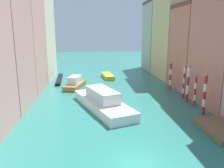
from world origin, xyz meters
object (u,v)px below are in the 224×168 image
(waterfront_dock, at_px, (220,129))
(mooring_pole_4, at_px, (170,76))
(mooring_pole_0, at_px, (205,93))
(mooring_pole_1, at_px, (195,90))
(motorboat_1, at_px, (75,83))
(vaporetto_white, at_px, (102,101))
(gondola_black, at_px, (59,79))
(motorboat_0, at_px, (108,76))
(mooring_pole_3, at_px, (184,82))
(mooring_pole_2, at_px, (188,84))

(waterfront_dock, bearing_deg, mooring_pole_4, 87.49)
(mooring_pole_0, bearing_deg, mooring_pole_4, 90.12)
(mooring_pole_1, bearing_deg, motorboat_1, 143.61)
(vaporetto_white, bearing_deg, waterfront_dock, -36.44)
(waterfront_dock, bearing_deg, motorboat_1, 127.54)
(waterfront_dock, bearing_deg, gondola_black, 125.21)
(mooring_pole_4, distance_m, gondola_black, 22.15)
(mooring_pole_4, relative_size, motorboat_0, 0.76)
(mooring_pole_4, bearing_deg, mooring_pole_3, -85.90)
(mooring_pole_2, distance_m, mooring_pole_4, 6.75)
(mooring_pole_1, bearing_deg, motorboat_0, 115.82)
(vaporetto_white, relative_size, gondola_black, 1.21)
(motorboat_1, bearing_deg, mooring_pole_2, -32.75)
(mooring_pole_0, xyz_separation_m, mooring_pole_2, (-0.02, 4.64, 0.11))
(waterfront_dock, xyz_separation_m, mooring_pole_2, (0.72, 9.54, 2.38))
(mooring_pole_0, bearing_deg, motorboat_1, 136.98)
(waterfront_dock, distance_m, mooring_pole_0, 5.46)
(motorboat_0, distance_m, motorboat_1, 10.47)
(mooring_pole_0, relative_size, mooring_pole_3, 1.05)
(gondola_black, bearing_deg, mooring_pole_1, -43.48)
(motorboat_1, bearing_deg, waterfront_dock, -52.46)
(mooring_pole_0, height_order, vaporetto_white, mooring_pole_0)
(waterfront_dock, relative_size, mooring_pole_4, 1.19)
(mooring_pole_1, height_order, vaporetto_white, mooring_pole_1)
(gondola_black, bearing_deg, motorboat_1, -62.40)
(mooring_pole_1, height_order, gondola_black, mooring_pole_1)
(mooring_pole_0, distance_m, mooring_pole_4, 11.38)
(motorboat_0, bearing_deg, mooring_pole_0, -67.66)
(motorboat_1, bearing_deg, gondola_black, 117.60)
(mooring_pole_0, distance_m, motorboat_1, 21.89)
(motorboat_1, bearing_deg, mooring_pole_3, -26.65)
(gondola_black, relative_size, motorboat_0, 1.67)
(mooring_pole_4, relative_size, gondola_black, 0.46)
(mooring_pole_1, distance_m, mooring_pole_2, 1.79)
(mooring_pole_0, distance_m, gondola_black, 29.25)
(waterfront_dock, xyz_separation_m, mooring_pole_0, (0.74, 4.91, 2.28))
(motorboat_0, bearing_deg, mooring_pole_4, -51.09)
(waterfront_dock, bearing_deg, mooring_pole_2, 85.68)
(vaporetto_white, relative_size, motorboat_1, 1.92)
(gondola_black, bearing_deg, mooring_pole_3, -37.05)
(mooring_pole_0, relative_size, vaporetto_white, 0.39)
(mooring_pole_0, xyz_separation_m, motorboat_1, (-15.95, 14.89, -1.78))
(mooring_pole_1, height_order, mooring_pole_2, mooring_pole_2)
(waterfront_dock, distance_m, mooring_pole_4, 16.46)
(mooring_pole_2, xyz_separation_m, mooring_pole_4, (-0.01, 6.75, -0.17))
(mooring_pole_1, relative_size, motorboat_0, 0.66)
(mooring_pole_2, xyz_separation_m, vaporetto_white, (-11.76, -1.39, -1.74))
(waterfront_dock, xyz_separation_m, mooring_pole_4, (0.71, 16.29, 2.21))
(mooring_pole_2, distance_m, motorboat_0, 20.90)
(mooring_pole_3, bearing_deg, mooring_pole_4, 94.10)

